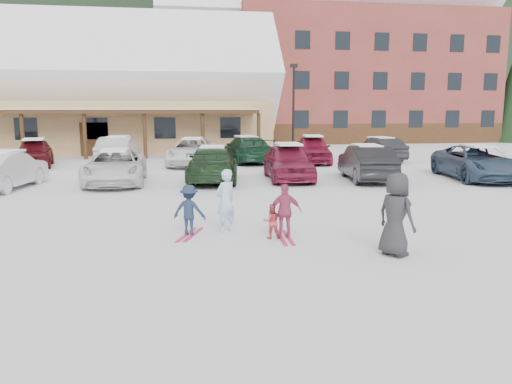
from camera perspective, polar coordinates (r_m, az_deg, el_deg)
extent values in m
plane|color=white|center=(11.67, -0.69, -5.68)|extent=(160.00, 160.00, 0.00)
cube|color=black|center=(97.48, -8.35, 18.75)|extent=(300.00, 70.00, 38.00)
cube|color=tan|center=(39.86, -19.80, 7.09)|extent=(28.00, 10.00, 3.60)
cube|color=#422814|center=(33.77, -21.85, 8.52)|extent=(25.20, 2.60, 0.25)
cube|color=white|center=(39.92, -20.10, 12.45)|extent=(29.12, 9.69, 9.69)
cube|color=maroon|center=(52.30, 10.99, 12.50)|extent=(24.00, 14.00, 12.00)
cube|color=maroon|center=(49.22, -6.63, 11.06)|extent=(7.00, 12.60, 9.00)
cube|color=#422814|center=(45.78, 13.76, 6.47)|extent=(24.00, 0.10, 1.80)
cylinder|color=black|center=(35.98, 4.29, 9.29)|extent=(0.16, 0.16, 5.95)
cube|color=black|center=(36.11, 4.35, 14.21)|extent=(0.50, 0.25, 0.25)
cylinder|color=black|center=(55.73, -1.12, 6.85)|extent=(0.60, 0.60, 1.08)
cone|color=black|center=(55.72, -1.13, 11.57)|extent=(3.96, 3.96, 8.10)
cylinder|color=black|center=(67.39, 23.11, 6.68)|extent=(0.60, 0.60, 1.38)
cone|color=black|center=(67.44, 23.43, 11.65)|extent=(5.06, 5.06, 10.35)
imported|color=#AFCFF2|center=(12.41, -3.48, -1.03)|extent=(0.69, 0.65, 1.59)
imported|color=#BF3B42|center=(11.86, 1.80, -3.36)|extent=(0.42, 0.34, 0.84)
imported|color=#19273F|center=(12.22, -7.64, -2.09)|extent=(0.91, 0.71, 1.24)
cube|color=#C31B4C|center=(12.35, -7.58, -4.85)|extent=(0.66, 1.39, 0.03)
imported|color=#AE3663|center=(11.82, 3.35, -2.21)|extent=(0.79, 0.36, 1.32)
cube|color=#C31B4C|center=(11.97, 3.32, -5.24)|extent=(0.27, 1.41, 0.03)
imported|color=#2A2A2D|center=(10.79, 15.69, -2.49)|extent=(0.90, 1.02, 1.76)
imported|color=silver|center=(21.54, -26.75, 2.24)|extent=(2.26, 4.60, 1.45)
imported|color=white|center=(21.35, -15.76, 2.78)|extent=(2.43, 5.11, 1.41)
imported|color=#1B321B|center=(21.29, -4.98, 3.19)|extent=(2.62, 5.31, 1.49)
imported|color=maroon|center=(21.80, 3.70, 3.47)|extent=(2.13, 4.72, 1.57)
imported|color=black|center=(22.05, 12.50, 3.27)|extent=(2.16, 4.79, 1.52)
imported|color=#32455E|center=(23.93, 23.95, 3.09)|extent=(3.19, 5.62, 1.48)
imported|color=#581017|center=(29.28, -24.00, 4.11)|extent=(2.48, 4.60, 1.49)
imported|color=#BAB8BE|center=(28.65, -15.46, 4.57)|extent=(2.00, 4.87, 1.57)
imported|color=white|center=(27.62, -7.24, 4.58)|extent=(3.22, 5.66, 1.49)
imported|color=#143723|center=(28.90, -1.13, 4.88)|extent=(2.81, 5.45, 1.51)
imported|color=maroon|center=(28.84, 6.49, 4.87)|extent=(2.54, 4.83, 1.57)
imported|color=black|center=(30.93, 14.02, 4.79)|extent=(1.79, 4.32, 1.39)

